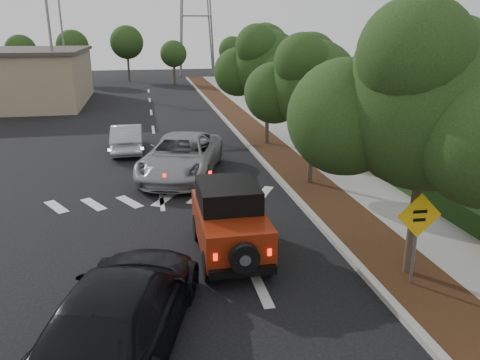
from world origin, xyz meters
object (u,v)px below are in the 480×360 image
object	(u,v)px
speed_hump_sign	(418,227)
black_suv_oncoming	(122,309)
silver_suv_ahead	(181,156)
red_jeep	(229,219)

from	to	relation	value
speed_hump_sign	black_suv_oncoming	bearing A→B (deg)	-170.70
black_suv_oncoming	speed_hump_sign	xyz separation A→B (m)	(6.40, 0.77, 0.76)
speed_hump_sign	silver_suv_ahead	bearing A→B (deg)	117.03
red_jeep	black_suv_oncoming	world-z (taller)	red_jeep
red_jeep	black_suv_oncoming	bearing A→B (deg)	-127.24
red_jeep	silver_suv_ahead	xyz separation A→B (m)	(-0.67, 7.11, -0.15)
black_suv_oncoming	speed_hump_sign	bearing A→B (deg)	-156.75
black_suv_oncoming	speed_hump_sign	world-z (taller)	speed_hump_sign
black_suv_oncoming	speed_hump_sign	size ratio (longest dim) A/B	2.42
black_suv_oncoming	speed_hump_sign	distance (m)	6.49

